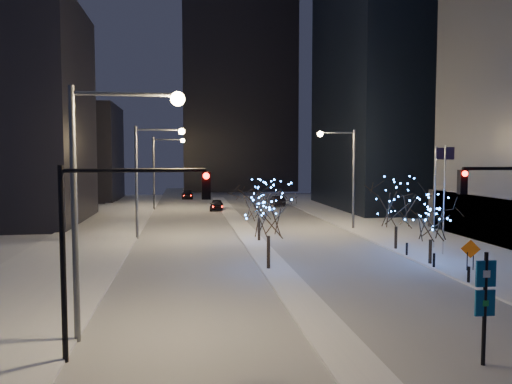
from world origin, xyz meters
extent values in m
plane|color=silver|center=(0.00, 0.00, 0.00)|extent=(160.00, 160.00, 0.00)
cube|color=#A5AAB3|center=(0.00, 35.00, 0.01)|extent=(20.00, 130.00, 0.02)
cube|color=white|center=(0.00, 30.00, 0.07)|extent=(2.00, 80.00, 0.15)
cube|color=white|center=(15.00, 20.00, 0.07)|extent=(10.00, 90.00, 0.15)
cube|color=white|center=(-14.00, 20.00, 0.07)|extent=(8.00, 90.00, 0.15)
cube|color=black|center=(-26.00, 70.00, 8.00)|extent=(18.00, 16.00, 16.00)
cube|color=black|center=(6.00, 92.00, 21.00)|extent=(24.00, 14.00, 42.00)
cylinder|color=#595E66|center=(-10.00, 2.00, 5.00)|extent=(0.24, 0.24, 10.00)
cylinder|color=#595E66|center=(-8.00, 2.00, 9.70)|extent=(4.00, 0.16, 0.16)
sphere|color=#FFD17F|center=(-6.00, 2.00, 9.55)|extent=(0.56, 0.56, 0.56)
cylinder|color=#595E66|center=(-10.00, 27.00, 5.00)|extent=(0.24, 0.24, 10.00)
cylinder|color=#595E66|center=(-8.00, 27.00, 9.70)|extent=(4.00, 0.16, 0.16)
sphere|color=#FFD17F|center=(-6.00, 27.00, 9.55)|extent=(0.56, 0.56, 0.56)
cylinder|color=#595E66|center=(-10.00, 52.00, 5.00)|extent=(0.24, 0.24, 10.00)
cylinder|color=#595E66|center=(-8.00, 52.00, 9.70)|extent=(4.00, 0.16, 0.16)
sphere|color=#FFD17F|center=(-6.00, 52.00, 9.55)|extent=(0.56, 0.56, 0.56)
cylinder|color=#595E66|center=(11.00, 30.00, 5.00)|extent=(0.24, 0.24, 10.00)
cylinder|color=#595E66|center=(9.25, 30.00, 9.70)|extent=(3.50, 0.16, 0.16)
sphere|color=#FFD17F|center=(7.50, 30.00, 9.55)|extent=(0.56, 0.56, 0.56)
cylinder|color=black|center=(-10.00, 0.00, 3.50)|extent=(0.20, 0.20, 7.00)
cylinder|color=black|center=(-7.50, 0.00, 6.80)|extent=(5.00, 0.14, 0.14)
cube|color=black|center=(-5.00, 0.00, 6.25)|extent=(0.32, 0.28, 1.00)
sphere|color=#FF0C05|center=(-5.00, -0.18, 6.60)|extent=(0.22, 0.22, 0.22)
cube|color=black|center=(5.50, 1.00, 6.25)|extent=(0.32, 0.28, 1.00)
sphere|color=#FF0C05|center=(5.50, 0.82, 6.60)|extent=(0.22, 0.22, 0.22)
cylinder|color=silver|center=(13.00, 16.00, 4.15)|extent=(0.10, 0.10, 8.00)
cube|color=black|center=(13.35, 16.00, 7.55)|extent=(0.70, 0.03, 0.90)
cylinder|color=silver|center=(13.60, 18.50, 4.15)|extent=(0.10, 0.10, 8.00)
cube|color=black|center=(13.95, 18.50, 7.55)|extent=(0.70, 0.03, 0.90)
cylinder|color=black|center=(10.20, 8.00, 0.60)|extent=(0.16, 0.16, 0.90)
cylinder|color=black|center=(10.20, 12.00, 0.60)|extent=(0.16, 0.16, 0.90)
cylinder|color=black|center=(10.20, 16.00, 0.60)|extent=(0.16, 0.16, 0.90)
imported|color=black|center=(-1.50, 49.98, 0.75)|extent=(2.22, 4.54, 1.49)
imported|color=black|center=(7.92, 54.97, 0.75)|extent=(1.63, 4.59, 1.51)
imported|color=black|center=(-5.37, 69.77, 0.69)|extent=(1.96, 4.77, 1.38)
cylinder|color=black|center=(-0.50, 13.14, 1.20)|extent=(0.22, 0.22, 2.09)
cylinder|color=black|center=(0.50, 23.96, 1.06)|extent=(0.22, 0.22, 1.82)
cylinder|color=black|center=(10.50, 13.09, 0.95)|extent=(0.22, 0.22, 1.61)
cylinder|color=black|center=(10.50, 18.60, 1.00)|extent=(0.22, 0.22, 1.71)
cylinder|color=black|center=(4.49, -2.33, 2.00)|extent=(0.14, 0.14, 4.00)
cube|color=navy|center=(4.49, -2.33, 3.26)|extent=(0.71, 0.11, 0.91)
cube|color=navy|center=(4.49, -2.33, 2.23)|extent=(0.71, 0.11, 0.91)
cylinder|color=black|center=(11.81, 10.82, 0.72)|extent=(0.06, 0.06, 1.14)
cylinder|color=black|center=(12.22, 10.82, 0.72)|extent=(0.06, 0.06, 1.14)
cube|color=orange|center=(12.01, 10.82, 1.50)|extent=(1.11, 0.48, 1.18)
camera|label=1|loc=(-5.75, -17.97, 7.27)|focal=35.00mm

